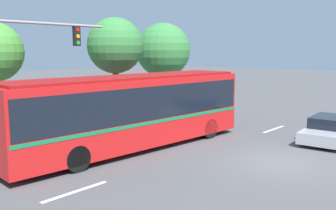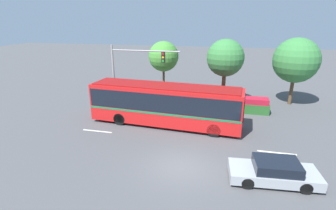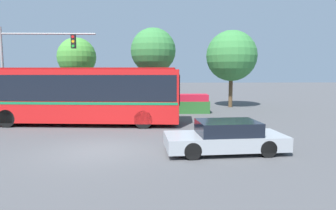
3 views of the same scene
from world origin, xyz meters
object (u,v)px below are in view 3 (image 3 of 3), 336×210
at_px(city_bus, 76,92).
at_px(street_tree_left, 77,57).
at_px(street_tree_centre, 153,51).
at_px(street_tree_right, 231,56).
at_px(sedan_foreground, 225,137).
at_px(traffic_light_pole, 27,57).

distance_m(city_bus, street_tree_left, 9.17).
height_order(city_bus, street_tree_centre, street_tree_centre).
bearing_deg(street_tree_left, street_tree_right, -1.88).
height_order(city_bus, street_tree_left, street_tree_left).
bearing_deg(sedan_foreground, street_tree_left, -61.56).
distance_m(sedan_foreground, street_tree_left, 18.04).
bearing_deg(street_tree_centre, sedan_foreground, -76.10).
relative_size(city_bus, street_tree_right, 1.86).
bearing_deg(street_tree_right, street_tree_centre, -163.80).
bearing_deg(traffic_light_pole, sedan_foreground, -38.34).
height_order(city_bus, street_tree_right, street_tree_right).
height_order(sedan_foreground, street_tree_centre, street_tree_centre).
height_order(city_bus, traffic_light_pole, traffic_light_pole).
distance_m(city_bus, traffic_light_pole, 5.30).
distance_m(city_bus, sedan_foreground, 9.76).
bearing_deg(street_tree_left, city_bus, -75.09).
bearing_deg(street_tree_right, sedan_foreground, -104.02).
bearing_deg(sedan_foreground, street_tree_right, -108.92).
relative_size(sedan_foreground, street_tree_left, 0.78).
relative_size(sedan_foreground, street_tree_centre, 0.72).
height_order(traffic_light_pole, street_tree_right, street_tree_right).
distance_m(street_tree_left, street_tree_right, 13.28).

